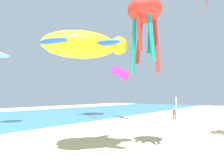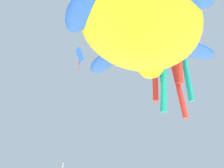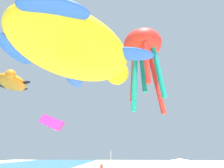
% 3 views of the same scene
% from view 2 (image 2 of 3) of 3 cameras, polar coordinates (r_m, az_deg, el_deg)
% --- Properties ---
extents(kite_diamond_blue, '(2.50, 1.97, 4.46)m').
position_cam_2_polar(kite_diamond_blue, '(36.38, -8.46, 7.46)').
color(kite_diamond_blue, blue).
extents(kite_octopus_red, '(2.51, 2.51, 5.57)m').
position_cam_2_polar(kite_octopus_red, '(12.99, 14.23, 10.99)').
color(kite_octopus_red, red).
extents(kite_turtle_yellow, '(6.75, 6.75, 2.29)m').
position_cam_2_polar(kite_turtle_yellow, '(7.97, 7.58, 12.72)').
color(kite_turtle_yellow, yellow).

